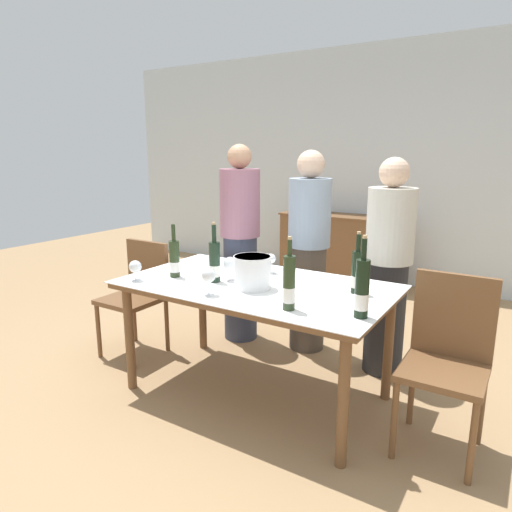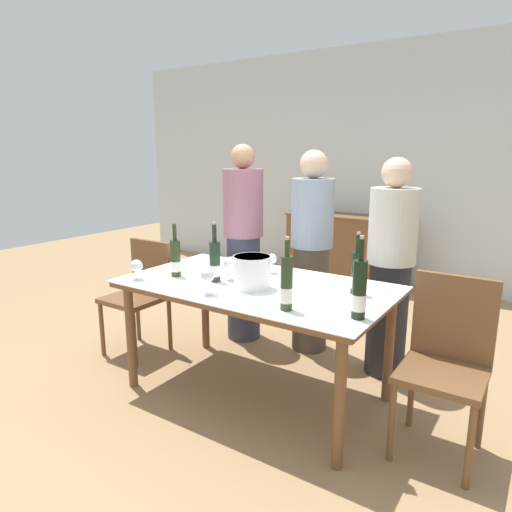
{
  "view_description": "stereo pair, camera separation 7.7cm",
  "coord_description": "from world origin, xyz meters",
  "views": [
    {
      "loc": [
        1.47,
        -2.35,
        1.58
      ],
      "look_at": [
        0.0,
        0.0,
        0.94
      ],
      "focal_mm": 32.0,
      "sensor_mm": 36.0,
      "label": 1
    },
    {
      "loc": [
        1.54,
        -2.31,
        1.58
      ],
      "look_at": [
        0.0,
        0.0,
        0.94
      ],
      "focal_mm": 32.0,
      "sensor_mm": 36.0,
      "label": 2
    }
  ],
  "objects": [
    {
      "name": "ground_plane",
      "position": [
        0.0,
        0.0,
        0.0
      ],
      "size": [
        12.0,
        12.0,
        0.0
      ],
      "primitive_type": "plane",
      "color": "#A37F56"
    },
    {
      "name": "back_wall",
      "position": [
        0.0,
        3.15,
        1.4
      ],
      "size": [
        8.0,
        0.1,
        2.8
      ],
      "color": "silver",
      "rests_on": "ground_plane"
    },
    {
      "name": "sideboard_cabinet",
      "position": [
        -0.56,
        2.86,
        0.41
      ],
      "size": [
        1.51,
        0.46,
        0.83
      ],
      "color": "brown",
      "rests_on": "ground_plane"
    },
    {
      "name": "dining_table",
      "position": [
        0.0,
        0.0,
        0.69
      ],
      "size": [
        1.7,
        0.97,
        0.76
      ],
      "color": "brown",
      "rests_on": "ground_plane"
    },
    {
      "name": "ice_bucket",
      "position": [
        0.03,
        -0.09,
        0.87
      ],
      "size": [
        0.23,
        0.23,
        0.2
      ],
      "color": "white",
      "rests_on": "dining_table"
    },
    {
      "name": "wine_bottle_0",
      "position": [
        0.77,
        -0.23,
        0.9
      ],
      "size": [
        0.07,
        0.07,
        0.42
      ],
      "color": "black",
      "rests_on": "dining_table"
    },
    {
      "name": "wine_bottle_1",
      "position": [
        0.61,
        0.15,
        0.89
      ],
      "size": [
        0.07,
        0.07,
        0.37
      ],
      "color": "black",
      "rests_on": "dining_table"
    },
    {
      "name": "wine_bottle_2",
      "position": [
        -0.55,
        -0.15,
        0.88
      ],
      "size": [
        0.07,
        0.07,
        0.35
      ],
      "color": "#28381E",
      "rests_on": "dining_table"
    },
    {
      "name": "wine_bottle_3",
      "position": [
        0.4,
        -0.32,
        0.9
      ],
      "size": [
        0.07,
        0.07,
        0.39
      ],
      "color": "#28381E",
      "rests_on": "dining_table"
    },
    {
      "name": "wine_bottle_4",
      "position": [
        -0.25,
        -0.1,
        0.89
      ],
      "size": [
        0.07,
        0.07,
        0.39
      ],
      "color": "#1E3323",
      "rests_on": "dining_table"
    },
    {
      "name": "wine_glass_0",
      "position": [
        -0.7,
        -0.35,
        0.85
      ],
      "size": [
        0.08,
        0.08,
        0.13
      ],
      "color": "white",
      "rests_on": "dining_table"
    },
    {
      "name": "wine_glass_1",
      "position": [
        -0.05,
        0.27,
        0.86
      ],
      "size": [
        0.07,
        0.07,
        0.14
      ],
      "color": "white",
      "rests_on": "dining_table"
    },
    {
      "name": "wine_glass_2",
      "position": [
        -0.18,
        -0.03,
        0.87
      ],
      "size": [
        0.09,
        0.09,
        0.16
      ],
      "color": "white",
      "rests_on": "dining_table"
    },
    {
      "name": "wine_glass_3",
      "position": [
        -0.11,
        -0.34,
        0.88
      ],
      "size": [
        0.09,
        0.09,
        0.16
      ],
      "color": "white",
      "rests_on": "dining_table"
    },
    {
      "name": "chair_left_end",
      "position": [
        -1.15,
        0.08,
        0.52
      ],
      "size": [
        0.42,
        0.42,
        0.89
      ],
      "color": "brown",
      "rests_on": "ground_plane"
    },
    {
      "name": "chair_right_end",
      "position": [
        1.15,
        0.09,
        0.54
      ],
      "size": [
        0.42,
        0.42,
        0.94
      ],
      "color": "brown",
      "rests_on": "ground_plane"
    },
    {
      "name": "person_host",
      "position": [
        -0.62,
        0.74,
        0.82
      ],
      "size": [
        0.33,
        0.33,
        1.64
      ],
      "color": "#383F56",
      "rests_on": "ground_plane"
    },
    {
      "name": "person_guest_left",
      "position": [
        -0.04,
        0.85,
        0.8
      ],
      "size": [
        0.33,
        0.33,
        1.59
      ],
      "color": "#51473D",
      "rests_on": "ground_plane"
    },
    {
      "name": "person_guest_right",
      "position": [
        0.61,
        0.77,
        0.77
      ],
      "size": [
        0.33,
        0.33,
        1.54
      ],
      "color": "#262628",
      "rests_on": "ground_plane"
    }
  ]
}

